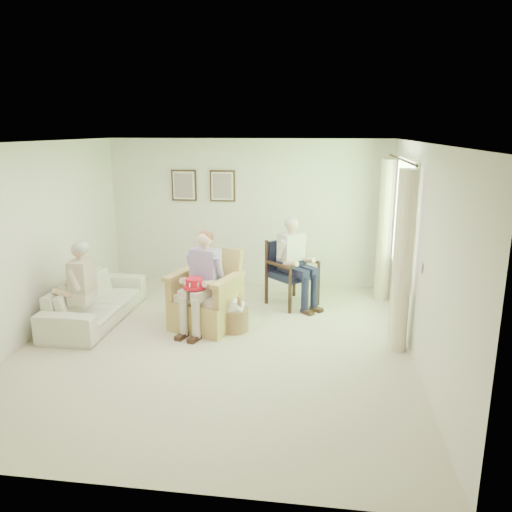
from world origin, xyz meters
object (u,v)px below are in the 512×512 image
(wicker_armchair, at_px, (206,303))
(person_dark, at_px, (292,256))
(person_sofa, at_px, (78,283))
(red_hat, at_px, (194,284))
(wood_armchair, at_px, (293,269))
(sofa, at_px, (96,301))
(person_wicker, at_px, (203,274))
(hatbox, at_px, (234,314))

(wicker_armchair, bearing_deg, person_dark, 58.70)
(person_sofa, height_order, red_hat, person_sofa)
(red_hat, bearing_deg, wicker_armchair, 76.75)
(wicker_armchair, distance_m, person_sofa, 1.78)
(wood_armchair, relative_size, sofa, 0.50)
(red_hat, bearing_deg, sofa, 168.05)
(wood_armchair, relative_size, person_sofa, 0.81)
(wicker_armchair, relative_size, sofa, 0.53)
(sofa, height_order, person_wicker, person_wicker)
(person_sofa, bearing_deg, red_hat, 91.97)
(sofa, relative_size, person_dark, 1.48)
(hatbox, bearing_deg, wood_armchair, 60.24)
(person_wicker, bearing_deg, sofa, -167.29)
(person_wicker, relative_size, person_sofa, 1.09)
(wicker_armchair, xyz_separation_m, sofa, (-1.67, 0.00, -0.05))
(sofa, distance_m, person_wicker, 1.76)
(person_wicker, xyz_separation_m, person_sofa, (-1.67, -0.32, -0.10))
(person_wicker, relative_size, red_hat, 4.59)
(hatbox, bearing_deg, person_sofa, -170.32)
(wood_armchair, bearing_deg, hatbox, -165.84)
(wicker_armchair, distance_m, red_hat, 0.51)
(sofa, height_order, hatbox, sofa)
(sofa, xyz_separation_m, person_sofa, (-0.00, -0.47, 0.42))
(person_wicker, bearing_deg, wood_armchair, 66.47)
(sofa, xyz_separation_m, person_dark, (2.83, 1.00, 0.52))
(red_hat, distance_m, hatbox, 0.74)
(person_dark, bearing_deg, person_sofa, 161.41)
(person_wicker, height_order, person_dark, person_dark)
(red_hat, height_order, hatbox, red_hat)
(wood_armchair, xyz_separation_m, person_wicker, (-1.15, -1.32, 0.25))
(wood_armchair, distance_m, red_hat, 1.96)
(wicker_armchair, distance_m, person_wicker, 0.49)
(wicker_armchair, relative_size, person_wicker, 0.80)
(person_dark, bearing_deg, person_wicker, 178.75)
(wicker_armchair, distance_m, sofa, 1.67)
(person_wicker, xyz_separation_m, hatbox, (0.42, 0.03, -0.58))
(wicker_armchair, xyz_separation_m, person_sofa, (-1.67, -0.47, 0.37))
(sofa, bearing_deg, wood_armchair, -67.51)
(wood_armchair, bearing_deg, person_wicker, -177.32)
(person_sofa, relative_size, red_hat, 4.20)
(sofa, distance_m, person_sofa, 0.63)
(wood_armchair, bearing_deg, person_dark, -136.08)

